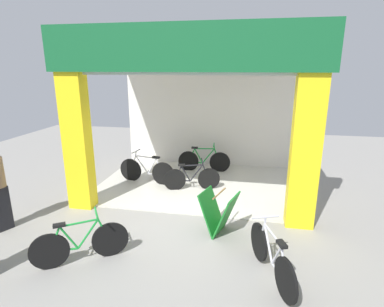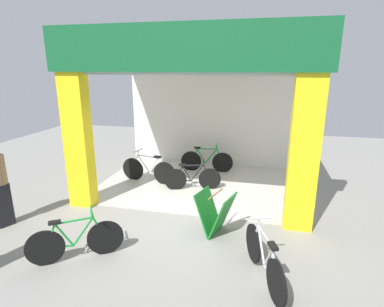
% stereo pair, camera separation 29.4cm
% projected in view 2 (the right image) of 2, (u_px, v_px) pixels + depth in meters
% --- Properties ---
extents(ground_plane, '(18.77, 18.77, 0.00)m').
position_uv_depth(ground_plane, '(182.00, 214.00, 6.81)').
color(ground_plane, gray).
rests_on(ground_plane, ground).
extents(shop_facade, '(5.59, 4.10, 3.96)m').
position_uv_depth(shop_facade, '(199.00, 110.00, 7.93)').
color(shop_facade, beige).
rests_on(shop_facade, ground).
extents(bicycle_inside_0, '(1.66, 0.46, 0.92)m').
position_uv_depth(bicycle_inside_0, '(149.00, 170.00, 8.62)').
color(bicycle_inside_0, black).
rests_on(bicycle_inside_0, ground).
extents(bicycle_inside_1, '(1.62, 0.44, 0.89)m').
position_uv_depth(bicycle_inside_1, '(207.00, 161.00, 9.52)').
color(bicycle_inside_1, black).
rests_on(bicycle_inside_1, ground).
extents(bicycle_inside_2, '(1.45, 0.49, 0.82)m').
position_uv_depth(bicycle_inside_2, '(192.00, 178.00, 8.10)').
color(bicycle_inside_2, black).
rests_on(bicycle_inside_2, ground).
extents(bicycle_parked_0, '(1.35, 0.89, 0.87)m').
position_uv_depth(bicycle_parked_0, '(76.00, 241.00, 5.14)').
color(bicycle_parked_0, black).
rests_on(bicycle_parked_0, ground).
extents(bicycle_parked_1, '(0.62, 1.53, 0.89)m').
position_uv_depth(bicycle_parked_1, '(264.00, 259.00, 4.64)').
color(bicycle_parked_1, black).
rests_on(bicycle_parked_1, ground).
extents(sandwich_board_sign, '(0.80, 0.76, 0.86)m').
position_uv_depth(sandwich_board_sign, '(215.00, 213.00, 5.93)').
color(sandwich_board_sign, '#197226').
rests_on(sandwich_board_sign, ground).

